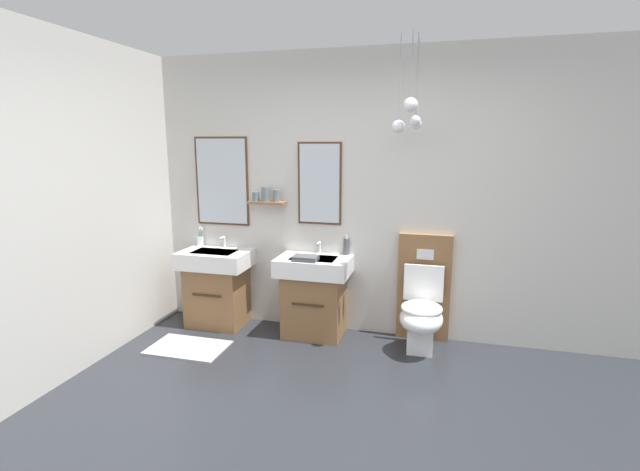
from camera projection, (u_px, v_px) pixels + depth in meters
name	position (u px, v px, depth m)	size (l,w,h in m)	color
wall_back	(378.00, 196.00, 4.28)	(4.60, 0.65, 2.64)	beige
bath_mat	(188.00, 347.00, 4.13)	(0.68, 0.44, 0.01)	#9E9993
vanity_sink_left	(217.00, 285.00, 4.61)	(0.68, 0.49, 0.76)	brown
tap_on_left_sink	(224.00, 240.00, 4.69)	(0.03, 0.13, 0.11)	silver
vanity_sink_right	(314.00, 293.00, 4.35)	(0.68, 0.49, 0.76)	brown
tap_on_right_sink	(319.00, 246.00, 4.44)	(0.03, 0.13, 0.11)	silver
toilet	(422.00, 306.00, 4.11)	(0.48, 0.62, 1.00)	brown
toothbrush_cup	(200.00, 240.00, 4.75)	(0.07, 0.07, 0.21)	silver
soap_dispenser	(346.00, 246.00, 4.36)	(0.06, 0.06, 0.19)	#4C4C51
folded_hand_towel	(306.00, 258.00, 4.15)	(0.22, 0.16, 0.04)	#47474C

